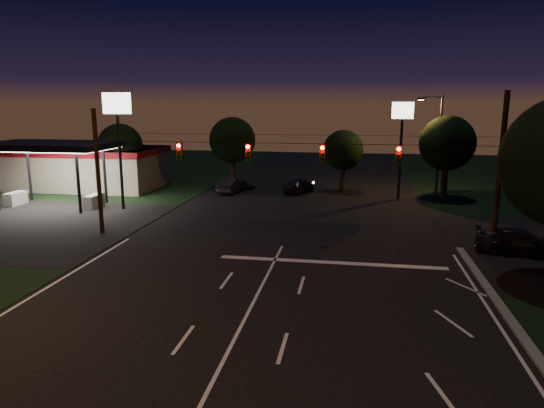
% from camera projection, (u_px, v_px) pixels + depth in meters
% --- Properties ---
extents(ground, '(140.00, 140.00, 0.00)m').
position_uv_depth(ground, '(217.00, 374.00, 15.15)').
color(ground, black).
rests_on(ground, ground).
extents(cross_street_left, '(20.00, 16.00, 0.02)m').
position_uv_depth(cross_street_left, '(4.00, 224.00, 33.85)').
color(cross_street_left, black).
rests_on(cross_street_left, ground).
extents(stop_bar, '(12.00, 0.50, 0.01)m').
position_uv_depth(stop_bar, '(331.00, 262.00, 25.76)').
color(stop_bar, silver).
rests_on(stop_bar, ground).
extents(utility_pole_right, '(0.30, 0.30, 9.00)m').
position_uv_depth(utility_pole_right, '(492.00, 251.00, 27.67)').
color(utility_pole_right, black).
rests_on(utility_pole_right, ground).
extents(utility_pole_left, '(0.28, 0.28, 8.00)m').
position_uv_depth(utility_pole_left, '(102.00, 233.00, 31.58)').
color(utility_pole_left, black).
rests_on(utility_pole_left, ground).
extents(signal_span, '(24.00, 0.40, 1.56)m').
position_uv_depth(signal_span, '(285.00, 152.00, 28.46)').
color(signal_span, black).
rests_on(signal_span, ground).
extents(gas_station, '(14.20, 16.10, 5.25)m').
position_uv_depth(gas_station, '(87.00, 165.00, 47.55)').
color(gas_station, gray).
rests_on(gas_station, ground).
extents(pole_sign_left_near, '(2.20, 0.30, 9.10)m').
position_uv_depth(pole_sign_left_near, '(118.00, 121.00, 37.24)').
color(pole_sign_left_near, black).
rests_on(pole_sign_left_near, ground).
extents(pole_sign_right, '(1.80, 0.30, 8.40)m').
position_uv_depth(pole_sign_right, '(402.00, 128.00, 41.52)').
color(pole_sign_right, black).
rests_on(pole_sign_right, ground).
extents(street_light_right_far, '(2.20, 0.35, 9.00)m').
position_uv_depth(street_light_right_far, '(437.00, 138.00, 43.13)').
color(street_light_right_far, black).
rests_on(street_light_right_far, ground).
extents(tree_far_a, '(4.20, 4.20, 6.42)m').
position_uv_depth(tree_far_a, '(121.00, 146.00, 46.28)').
color(tree_far_a, black).
rests_on(tree_far_a, ground).
extents(tree_far_b, '(4.60, 4.60, 6.98)m').
position_uv_depth(tree_far_b, '(233.00, 141.00, 48.44)').
color(tree_far_b, black).
rests_on(tree_far_b, ground).
extents(tree_far_c, '(3.80, 3.80, 5.86)m').
position_uv_depth(tree_far_c, '(343.00, 151.00, 45.81)').
color(tree_far_c, black).
rests_on(tree_far_c, ground).
extents(tree_far_d, '(4.80, 4.80, 7.30)m').
position_uv_depth(tree_far_d, '(447.00, 144.00, 42.25)').
color(tree_far_d, black).
rests_on(tree_far_d, ground).
extents(car_oncoming_a, '(2.94, 4.51, 1.43)m').
position_uv_depth(car_oncoming_a, '(299.00, 185.00, 45.69)').
color(car_oncoming_a, black).
rests_on(car_oncoming_a, ground).
extents(car_oncoming_b, '(2.14, 4.51, 1.43)m').
position_uv_depth(car_oncoming_b, '(232.00, 185.00, 45.76)').
color(car_oncoming_b, black).
rests_on(car_oncoming_b, ground).
extents(car_cross, '(5.16, 2.85, 1.41)m').
position_uv_depth(car_cross, '(522.00, 242.00, 27.06)').
color(car_cross, black).
rests_on(car_cross, ground).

